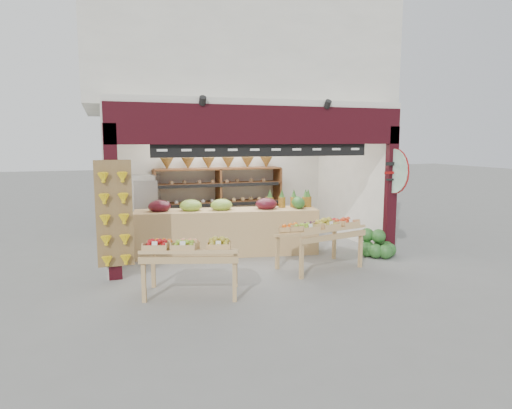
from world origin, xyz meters
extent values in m
plane|color=slate|center=(0.00, 0.00, 0.00)|extent=(60.00, 60.00, 0.00)
cube|color=white|center=(0.00, 2.29, 1.50)|extent=(5.76, 0.18, 3.00)
cube|color=white|center=(-2.79, 0.60, 1.50)|extent=(0.18, 3.38, 3.00)
cube|color=white|center=(2.79, 0.60, 1.50)|extent=(0.18, 3.38, 3.00)
cube|color=white|center=(0.00, 0.60, 3.06)|extent=(5.76, 3.38, 0.12)
cube|color=white|center=(0.00, 1.70, 4.20)|extent=(6.36, 4.60, 2.40)
cube|color=black|center=(0.00, -1.05, 2.65)|extent=(5.70, 0.14, 0.70)
cube|color=black|center=(-2.75, -1.05, 1.32)|extent=(0.22, 0.14, 2.65)
cube|color=black|center=(2.75, -1.05, 1.32)|extent=(0.22, 0.14, 2.65)
cube|color=black|center=(0.00, -1.02, 2.20)|extent=(4.20, 0.05, 0.26)
cylinder|color=white|center=(0.10, -0.95, 2.45)|extent=(0.34, 0.05, 0.34)
cube|color=olive|center=(-2.73, -1.14, 1.15)|extent=(0.60, 0.04, 1.80)
cylinder|color=#BAE9CC|center=(2.75, -1.14, 1.75)|extent=(0.04, 0.90, 0.90)
cylinder|color=maroon|center=(2.75, -1.16, 1.75)|extent=(0.01, 0.92, 0.92)
cube|color=brown|center=(-1.74, 1.94, 0.84)|extent=(0.05, 0.52, 1.68)
cube|color=brown|center=(-0.16, 1.94, 0.84)|extent=(0.05, 0.52, 1.68)
cube|color=brown|center=(1.41, 1.94, 0.84)|extent=(0.05, 0.52, 1.68)
cube|color=brown|center=(-0.16, 1.94, 0.37)|extent=(3.14, 0.52, 0.04)
cube|color=brown|center=(-0.16, 1.94, 0.84)|extent=(3.14, 0.52, 0.04)
cube|color=brown|center=(-0.16, 1.94, 1.31)|extent=(3.14, 0.52, 0.04)
cube|color=brown|center=(-0.16, 1.94, 1.68)|extent=(3.14, 0.52, 0.04)
cone|color=olive|center=(-1.42, 1.94, 1.82)|extent=(0.32, 0.32, 0.28)
cone|color=olive|center=(-0.92, 1.94, 1.82)|extent=(0.32, 0.32, 0.28)
cone|color=olive|center=(-0.42, 1.94, 1.82)|extent=(0.32, 0.32, 0.28)
cone|color=olive|center=(0.09, 1.94, 1.82)|extent=(0.32, 0.32, 0.28)
cone|color=olive|center=(0.59, 1.94, 1.82)|extent=(0.32, 0.32, 0.28)
cone|color=olive|center=(1.09, 1.94, 1.82)|extent=(0.32, 0.32, 0.28)
cube|color=silver|center=(-2.00, 1.56, 0.79)|extent=(0.77, 0.77, 1.59)
cube|color=beige|center=(-1.95, 0.44, 0.18)|extent=(0.44, 0.35, 0.37)
cube|color=beige|center=(-1.90, 0.44, 0.52)|extent=(0.40, 0.32, 0.31)
cube|color=#134A23|center=(-1.41, 0.31, 0.15)|extent=(0.42, 0.33, 0.31)
cube|color=beige|center=(-1.39, 0.71, 0.14)|extent=(0.38, 0.30, 0.29)
cube|color=tan|center=(-0.48, 0.02, 0.47)|extent=(3.84, 1.38, 0.94)
ellipsoid|color=#59141E|center=(-1.82, 0.26, 1.04)|extent=(0.46, 0.42, 0.25)
ellipsoid|color=#8CB23F|center=(-1.20, 0.15, 1.04)|extent=(0.46, 0.42, 0.25)
ellipsoid|color=#8CB23F|center=(-0.58, 0.04, 1.04)|extent=(0.46, 0.42, 0.25)
ellipsoid|color=#59141E|center=(0.35, -0.13, 1.04)|extent=(0.46, 0.42, 0.25)
cylinder|color=olive|center=(0.48, 0.01, 1.05)|extent=(0.15, 0.15, 0.22)
cylinder|color=olive|center=(0.74, -0.04, 1.05)|extent=(0.15, 0.15, 0.22)
cylinder|color=olive|center=(0.99, -0.08, 1.05)|extent=(0.15, 0.15, 0.22)
cylinder|color=olive|center=(1.25, -0.13, 1.05)|extent=(0.15, 0.15, 0.22)
cylinder|color=olive|center=(1.30, -0.14, 1.05)|extent=(0.15, 0.15, 0.22)
cube|color=tan|center=(-1.65, -2.25, 0.68)|extent=(1.63, 1.21, 0.22)
cube|color=tan|center=(-2.39, -2.39, 0.29)|extent=(0.08, 0.08, 0.58)
cube|color=tan|center=(-1.12, -2.78, 0.29)|extent=(0.08, 0.08, 0.58)
cube|color=tan|center=(-2.18, -1.72, 0.29)|extent=(0.08, 0.08, 0.58)
cube|color=tan|center=(-0.91, -2.12, 0.29)|extent=(0.08, 0.08, 0.58)
cube|color=tan|center=(0.87, -1.56, 0.71)|extent=(1.66, 1.16, 0.23)
cube|color=tan|center=(0.28, -2.08, 0.30)|extent=(0.07, 0.07, 0.61)
cube|color=tan|center=(1.63, -1.76, 0.30)|extent=(0.07, 0.07, 0.61)
cube|color=tan|center=(0.12, -1.37, 0.30)|extent=(0.07, 0.07, 0.61)
cube|color=tan|center=(1.47, -1.05, 0.30)|extent=(0.07, 0.07, 0.61)
sphere|color=#174618|center=(2.29, -1.28, 0.15)|extent=(0.29, 0.29, 0.29)
sphere|color=#174618|center=(2.60, -1.28, 0.15)|extent=(0.29, 0.29, 0.29)
sphere|color=#174618|center=(2.29, -0.97, 0.15)|extent=(0.29, 0.29, 0.29)
sphere|color=#174618|center=(2.60, -0.97, 0.15)|extent=(0.29, 0.29, 0.29)
sphere|color=#174618|center=(2.45, -1.13, 0.41)|extent=(0.29, 0.29, 0.29)
sphere|color=#174618|center=(2.45, -1.39, 0.15)|extent=(0.29, 0.29, 0.29)
sphere|color=#174618|center=(2.18, -1.13, 0.15)|extent=(0.29, 0.29, 0.29)
sphere|color=#174618|center=(2.29, -0.95, 0.41)|extent=(0.29, 0.29, 0.29)
sphere|color=#174618|center=(2.66, -1.09, 0.15)|extent=(0.29, 0.29, 0.29)
camera|label=1|loc=(-2.90, -9.03, 2.37)|focal=32.00mm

